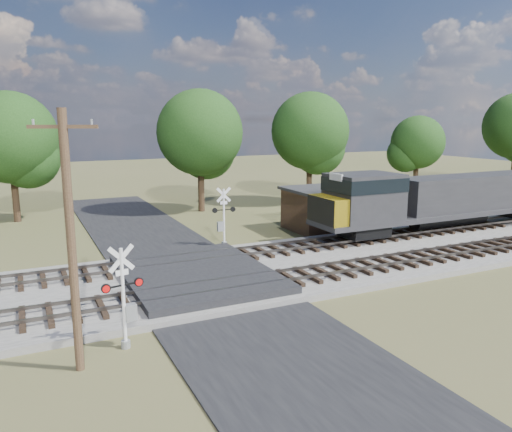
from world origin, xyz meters
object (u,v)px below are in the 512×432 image
crossing_signal_near (126,306)px  equipment_shed (319,209)px  crossing_signal_far (223,222)px  utility_pole (71,237)px

crossing_signal_near → equipment_shed: bearing=28.0°
crossing_signal_far → utility_pole: 16.89m
crossing_signal_near → crossing_signal_far: (8.54, 12.12, 0.01)m
crossing_signal_near → equipment_shed: 21.52m
crossing_signal_far → equipment_shed: bearing=-166.2°
crossing_signal_near → crossing_signal_far: size_ratio=0.99×
crossing_signal_near → utility_pole: utility_pole is taller
utility_pole → crossing_signal_near: bearing=48.9°
crossing_signal_far → utility_pole: (-10.28, -13.09, 2.86)m
crossing_signal_near → crossing_signal_far: bearing=43.9°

